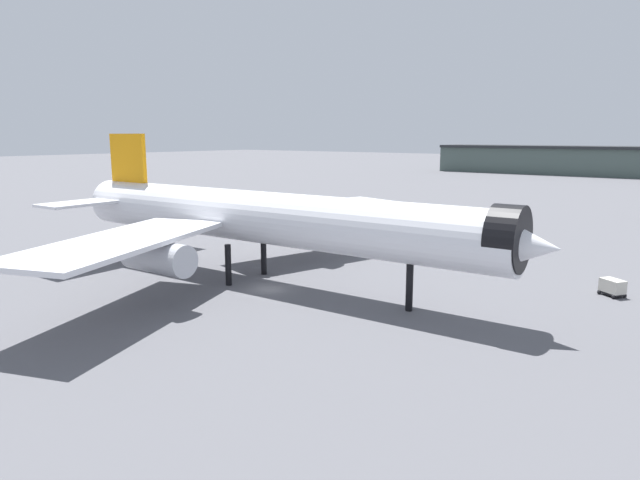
{
  "coord_description": "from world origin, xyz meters",
  "views": [
    {
      "loc": [
        41.32,
        -44.83,
        16.95
      ],
      "look_at": [
        5.65,
        2.09,
        5.94
      ],
      "focal_mm": 31.43,
      "sensor_mm": 36.0,
      "label": 1
    }
  ],
  "objects_px": {
    "service_truck_front": "(481,236)",
    "traffic_cone_near_nose": "(375,231)",
    "baggage_cart_trailing": "(612,287)",
    "baggage_tug_wing": "(330,226)",
    "airliner_near_gate": "(261,218)"
  },
  "relations": [
    {
      "from": "service_truck_front",
      "to": "traffic_cone_near_nose",
      "type": "bearing_deg",
      "value": -60.5
    },
    {
      "from": "baggage_cart_trailing",
      "to": "traffic_cone_near_nose",
      "type": "xyz_separation_m",
      "value": [
        -41.26,
        18.69,
        -0.68
      ]
    },
    {
      "from": "service_truck_front",
      "to": "baggage_cart_trailing",
      "type": "bearing_deg",
      "value": 80.84
    },
    {
      "from": "baggage_tug_wing",
      "to": "baggage_cart_trailing",
      "type": "distance_m",
      "value": 51.07
    },
    {
      "from": "airliner_near_gate",
      "to": "baggage_tug_wing",
      "type": "bearing_deg",
      "value": 111.42
    },
    {
      "from": "airliner_near_gate",
      "to": "traffic_cone_near_nose",
      "type": "distance_m",
      "value": 38.71
    },
    {
      "from": "airliner_near_gate",
      "to": "service_truck_front",
      "type": "bearing_deg",
      "value": 69.44
    },
    {
      "from": "baggage_cart_trailing",
      "to": "traffic_cone_near_nose",
      "type": "distance_m",
      "value": 45.3
    },
    {
      "from": "baggage_cart_trailing",
      "to": "traffic_cone_near_nose",
      "type": "bearing_deg",
      "value": -170.16
    },
    {
      "from": "baggage_tug_wing",
      "to": "service_truck_front",
      "type": "bearing_deg",
      "value": 126.57
    },
    {
      "from": "service_truck_front",
      "to": "baggage_tug_wing",
      "type": "xyz_separation_m",
      "value": [
        -26.99,
        -3.03,
        -0.62
      ]
    },
    {
      "from": "airliner_near_gate",
      "to": "baggage_cart_trailing",
      "type": "relative_size",
      "value": 22.59
    },
    {
      "from": "service_truck_front",
      "to": "baggage_cart_trailing",
      "type": "relative_size",
      "value": 2.06
    },
    {
      "from": "baggage_cart_trailing",
      "to": "traffic_cone_near_nose",
      "type": "relative_size",
      "value": 4.86
    },
    {
      "from": "airliner_near_gate",
      "to": "baggage_cart_trailing",
      "type": "height_order",
      "value": "airliner_near_gate"
    }
  ]
}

